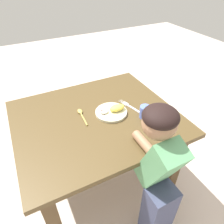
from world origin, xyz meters
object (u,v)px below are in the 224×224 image
Objects in this scene: spoon at (81,114)px; drinking_cup at (145,112)px; plate at (112,111)px; fork at (129,106)px; person at (158,179)px.

drinking_cup is (0.37, -0.22, 0.04)m from spoon.
plate is at bearing 141.28° from drinking_cup.
spoon is (-0.35, 0.07, 0.00)m from fork.
person is (-0.16, -0.38, -0.15)m from drinking_cup.
spoon is at bearing 149.77° from drinking_cup.
person is (0.02, -0.52, -0.12)m from plate.
person reaches higher than plate.
drinking_cup is (0.17, -0.14, 0.03)m from plate.
plate is 0.21m from spoon.
spoon reaches higher than fork.
drinking_cup is 0.09× the size of person.
drinking_cup reaches higher than fork.
person reaches higher than fork.
spoon is at bearing 64.20° from fork.
fork is 0.35m from spoon.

